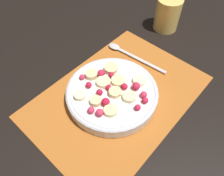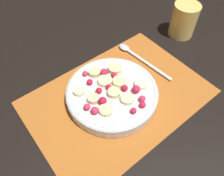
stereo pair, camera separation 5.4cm
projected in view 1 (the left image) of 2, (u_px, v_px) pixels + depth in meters
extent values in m
plane|color=black|center=(118.00, 97.00, 0.58)|extent=(3.00, 3.00, 0.00)
cube|color=#B26023|center=(118.00, 96.00, 0.58)|extent=(0.46, 0.32, 0.01)
cylinder|color=silver|center=(112.00, 94.00, 0.56)|extent=(0.23, 0.23, 0.03)
torus|color=silver|center=(112.00, 91.00, 0.55)|extent=(0.23, 0.23, 0.01)
cylinder|color=white|center=(112.00, 90.00, 0.55)|extent=(0.21, 0.21, 0.00)
cylinder|color=beige|center=(115.00, 93.00, 0.53)|extent=(0.04, 0.04, 0.01)
cylinder|color=beige|center=(118.00, 81.00, 0.56)|extent=(0.05, 0.05, 0.01)
cylinder|color=beige|center=(104.00, 82.00, 0.55)|extent=(0.04, 0.04, 0.01)
cylinder|color=beige|center=(129.00, 97.00, 0.53)|extent=(0.04, 0.04, 0.01)
cylinder|color=#F4EAB7|center=(139.00, 81.00, 0.56)|extent=(0.04, 0.04, 0.01)
cylinder|color=beige|center=(111.00, 111.00, 0.50)|extent=(0.03, 0.03, 0.01)
cylinder|color=beige|center=(96.00, 101.00, 0.52)|extent=(0.04, 0.04, 0.01)
cylinder|color=beige|center=(91.00, 75.00, 0.57)|extent=(0.04, 0.04, 0.01)
cylinder|color=beige|center=(111.00, 69.00, 0.58)|extent=(0.05, 0.05, 0.01)
cylinder|color=#F4EAB7|center=(80.00, 96.00, 0.53)|extent=(0.04, 0.04, 0.01)
sphere|color=red|center=(124.00, 86.00, 0.54)|extent=(0.02, 0.02, 0.02)
sphere|color=red|center=(100.00, 92.00, 0.53)|extent=(0.02, 0.02, 0.02)
sphere|color=#D12347|center=(101.00, 73.00, 0.57)|extent=(0.02, 0.02, 0.02)
sphere|color=#D12347|center=(136.00, 86.00, 0.54)|extent=(0.02, 0.02, 0.02)
sphere|color=red|center=(89.00, 85.00, 0.55)|extent=(0.02, 0.02, 0.02)
sphere|color=#DB3356|center=(91.00, 110.00, 0.50)|extent=(0.02, 0.02, 0.02)
sphere|color=#DB3356|center=(144.00, 95.00, 0.53)|extent=(0.02, 0.02, 0.02)
sphere|color=#D12347|center=(138.00, 107.00, 0.51)|extent=(0.01, 0.01, 0.01)
sphere|color=#DB3356|center=(100.00, 113.00, 0.49)|extent=(0.02, 0.02, 0.02)
sphere|color=red|center=(111.00, 75.00, 0.57)|extent=(0.01, 0.01, 0.01)
sphere|color=#DB3356|center=(82.00, 77.00, 0.56)|extent=(0.01, 0.01, 0.01)
sphere|color=red|center=(109.00, 87.00, 0.54)|extent=(0.01, 0.01, 0.01)
sphere|color=#D12347|center=(145.00, 100.00, 0.52)|extent=(0.02, 0.02, 0.02)
sphere|color=red|center=(106.00, 102.00, 0.51)|extent=(0.02, 0.02, 0.02)
cube|color=silver|center=(141.00, 60.00, 0.65)|extent=(0.02, 0.17, 0.00)
ellipsoid|color=silver|center=(114.00, 46.00, 0.69)|extent=(0.03, 0.04, 0.01)
cylinder|color=#F4CC66|center=(168.00, 14.00, 0.72)|extent=(0.08, 0.08, 0.11)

